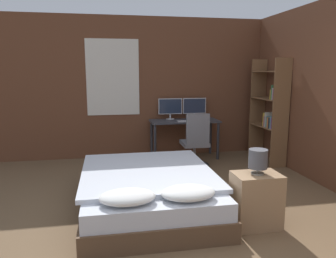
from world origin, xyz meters
name	(u,v)px	position (x,y,z in m)	size (l,w,h in m)	color
wall_back	(159,88)	(-0.01, 3.86, 1.35)	(12.00, 0.08, 2.70)	brown
wall_side_right	(336,95)	(2.09, 1.50, 1.35)	(0.06, 12.00, 2.70)	brown
bed	(149,191)	(-0.58, 1.26, 0.23)	(1.60, 2.07, 0.54)	brown
nightstand	(256,200)	(0.51, 0.58, 0.30)	(0.50, 0.35, 0.60)	#997551
bedside_lamp	(258,159)	(0.51, 0.58, 0.76)	(0.20, 0.20, 0.27)	gray
desk	(184,126)	(0.42, 3.52, 0.64)	(1.32, 0.56, 0.74)	#38383D
monitor_left	(170,107)	(0.17, 3.69, 0.98)	(0.47, 0.16, 0.41)	#B7B7BC
monitor_right	(194,107)	(0.66, 3.69, 0.98)	(0.47, 0.16, 0.41)	#B7B7BC
keyboard	(187,121)	(0.42, 3.34, 0.75)	(0.34, 0.13, 0.02)	#B7B7BC
computer_mouse	(200,120)	(0.68, 3.34, 0.76)	(0.07, 0.05, 0.04)	#B7B7BC
office_chair	(195,146)	(0.46, 2.86, 0.38)	(0.52, 0.52, 0.97)	black
bookshelf	(271,109)	(1.88, 2.92, 1.00)	(0.31, 0.90, 1.90)	brown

